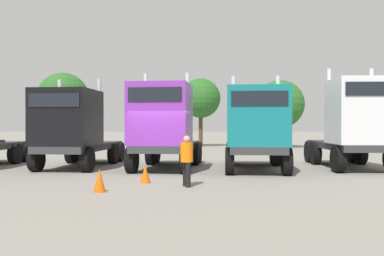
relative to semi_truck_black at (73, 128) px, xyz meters
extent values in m
plane|color=gray|center=(4.11, -2.06, -1.84)|extent=(200.00, 200.00, 0.00)
cylinder|color=black|center=(-3.61, 2.16, -1.32)|extent=(0.39, 1.04, 1.03)
cylinder|color=black|center=(-3.56, 3.26, -1.32)|extent=(0.39, 1.04, 1.03)
cube|color=#333338|center=(0.08, 1.15, -0.91)|extent=(2.59, 6.19, 0.30)
cube|color=black|center=(-0.04, -0.60, 0.44)|extent=(2.56, 2.72, 2.39)
cube|color=black|center=(-0.13, -1.90, 1.11)|extent=(2.10, 0.18, 0.55)
cylinder|color=silver|center=(1.00, 0.77, 0.74)|extent=(0.19, 0.19, 2.99)
cylinder|color=silver|center=(-0.89, 0.90, 0.74)|extent=(0.19, 0.19, 2.99)
cylinder|color=#333338|center=(0.16, 2.48, -0.70)|extent=(1.17, 1.17, 0.12)
cylinder|color=black|center=(1.02, -1.25, -1.32)|extent=(0.42, 1.05, 1.03)
cylinder|color=black|center=(-1.18, -1.11, -1.32)|extent=(0.42, 1.05, 1.03)
cylinder|color=black|center=(1.27, 2.50, -1.32)|extent=(0.42, 1.05, 1.03)
cylinder|color=black|center=(-0.93, 2.65, -1.32)|extent=(0.42, 1.05, 1.03)
cylinder|color=black|center=(1.34, 3.60, -1.32)|extent=(0.42, 1.05, 1.03)
cylinder|color=black|center=(-0.86, 3.74, -1.32)|extent=(0.42, 1.05, 1.03)
cube|color=#333338|center=(4.21, 0.59, -0.85)|extent=(2.72, 5.94, 0.30)
cube|color=purple|center=(4.05, -1.12, 0.56)|extent=(2.60, 2.55, 2.53)
cube|color=black|center=(3.94, -2.30, 1.30)|extent=(2.09, 0.23, 0.55)
cylinder|color=silver|center=(5.12, 0.11, 0.86)|extent=(0.20, 0.20, 3.13)
cylinder|color=silver|center=(3.23, 0.28, 0.86)|extent=(0.20, 0.20, 3.13)
cylinder|color=#333338|center=(4.33, 1.85, -0.64)|extent=(1.20, 1.20, 0.12)
cylinder|color=black|center=(5.11, -1.69, -1.29)|extent=(0.45, 1.11, 1.09)
cylinder|color=black|center=(2.91, -1.48, -1.29)|extent=(0.45, 1.11, 1.09)
cylinder|color=black|center=(5.42, 1.76, -1.29)|extent=(0.45, 1.11, 1.09)
cylinder|color=black|center=(3.23, 1.96, -1.29)|extent=(0.45, 1.11, 1.09)
cylinder|color=black|center=(5.52, 2.85, -1.29)|extent=(0.45, 1.11, 1.09)
cylinder|color=black|center=(3.33, 3.06, -1.29)|extent=(0.45, 1.11, 1.09)
cube|color=#333338|center=(8.11, 0.26, -0.86)|extent=(2.59, 6.09, 0.30)
cube|color=#14727A|center=(7.99, -1.55, 0.46)|extent=(2.55, 2.48, 2.35)
cube|color=black|center=(7.91, -2.73, 1.11)|extent=(2.10, 0.18, 0.55)
cylinder|color=silver|center=(9.02, -0.31, 0.76)|extent=(0.19, 0.19, 2.95)
cylinder|color=silver|center=(7.13, -0.18, 0.76)|extent=(0.19, 0.19, 2.95)
cylinder|color=#333338|center=(8.20, 1.56, -0.65)|extent=(1.17, 1.17, 0.12)
cylinder|color=black|center=(9.05, -2.09, -1.30)|extent=(0.42, 1.10, 1.08)
cylinder|color=black|center=(6.86, -1.94, -1.30)|extent=(0.42, 1.10, 1.08)
cylinder|color=black|center=(9.30, 1.56, -1.30)|extent=(0.42, 1.10, 1.08)
cylinder|color=black|center=(7.10, 1.70, -1.30)|extent=(0.42, 1.10, 1.08)
cylinder|color=black|center=(9.37, 2.66, -1.30)|extent=(0.42, 1.10, 1.08)
cylinder|color=black|center=(7.18, 2.80, -1.30)|extent=(0.42, 1.10, 1.08)
cube|color=#333338|center=(12.45, 1.06, -0.83)|extent=(2.22, 5.72, 0.30)
cube|color=white|center=(12.45, -0.64, 0.69)|extent=(2.41, 2.32, 2.74)
cube|color=black|center=(12.44, -1.82, 1.54)|extent=(2.10, 0.05, 0.55)
cylinder|color=silver|center=(13.40, 0.66, 0.99)|extent=(0.18, 0.18, 3.34)
cylinder|color=silver|center=(11.50, 0.67, 0.99)|extent=(0.18, 0.18, 3.34)
cylinder|color=#333338|center=(12.46, 2.32, -0.62)|extent=(1.10, 1.10, 0.12)
cylinder|color=black|center=(11.34, -1.09, -1.28)|extent=(0.35, 1.11, 1.11)
cylinder|color=black|center=(13.56, 2.31, -1.28)|extent=(0.35, 1.11, 1.11)
cylinder|color=black|center=(11.36, 2.32, -1.28)|extent=(0.35, 1.11, 1.11)
cylinder|color=black|center=(13.56, 3.41, -1.28)|extent=(0.35, 1.11, 1.11)
cylinder|color=black|center=(11.36, 3.42, -1.28)|extent=(0.35, 1.11, 1.11)
cylinder|color=black|center=(5.25, -4.90, -1.44)|extent=(0.21, 0.21, 0.78)
cylinder|color=black|center=(5.35, -5.16, -1.44)|extent=(0.21, 0.21, 0.78)
cylinder|color=orange|center=(5.30, -5.03, -0.74)|extent=(0.52, 0.52, 0.62)
sphere|color=tan|center=(5.30, -5.03, -0.32)|extent=(0.21, 0.21, 0.21)
cone|color=#F2590C|center=(3.87, -4.28, -1.53)|extent=(0.36, 0.36, 0.61)
cone|color=#F2590C|center=(2.81, -6.15, -1.49)|extent=(0.36, 0.36, 0.69)
cylinder|color=#4C3823|center=(-5.81, 15.37, -0.61)|extent=(0.36, 0.36, 2.45)
sphere|color=#286023|center=(-5.81, 15.37, 2.32)|extent=(4.25, 4.25, 4.25)
cylinder|color=#4C3823|center=(5.56, 18.57, -0.37)|extent=(0.36, 0.36, 2.94)
sphere|color=#286023|center=(5.56, 18.57, 2.52)|extent=(3.56, 3.56, 3.56)
cylinder|color=#4C3823|center=(12.35, 16.93, -0.79)|extent=(0.36, 0.36, 2.08)
sphere|color=#286023|center=(12.35, 16.93, 1.89)|extent=(4.11, 4.11, 4.11)
camera|label=1|loc=(5.84, -17.82, 0.13)|focal=37.86mm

